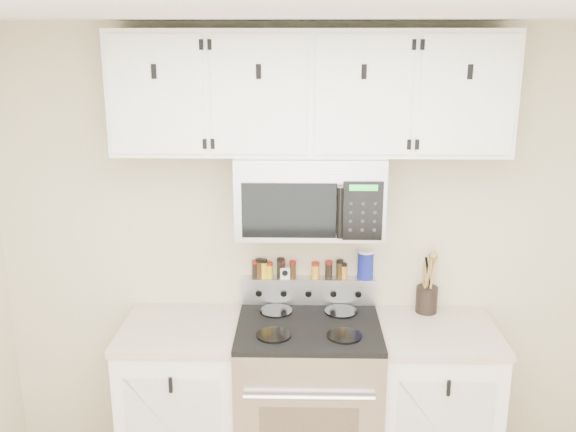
{
  "coord_description": "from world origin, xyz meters",
  "views": [
    {
      "loc": [
        -0.04,
        -1.7,
        2.42
      ],
      "look_at": [
        -0.11,
        1.45,
        1.54
      ],
      "focal_mm": 40.0,
      "sensor_mm": 36.0,
      "label": 1
    }
  ],
  "objects_px": {
    "utensil_crock": "(427,297)",
    "salt_canister": "(365,264)",
    "microwave": "(310,194)",
    "range": "(308,400)"
  },
  "relations": [
    {
      "from": "utensil_crock",
      "to": "salt_canister",
      "type": "xyz_separation_m",
      "value": [
        -0.34,
        0.05,
        0.18
      ]
    },
    {
      "from": "utensil_crock",
      "to": "range",
      "type": "bearing_deg",
      "value": -160.77
    },
    {
      "from": "microwave",
      "to": "utensil_crock",
      "type": "height_order",
      "value": "microwave"
    },
    {
      "from": "salt_canister",
      "to": "range",
      "type": "bearing_deg",
      "value": -138.65
    },
    {
      "from": "microwave",
      "to": "salt_canister",
      "type": "relative_size",
      "value": 4.58
    },
    {
      "from": "salt_canister",
      "to": "utensil_crock",
      "type": "bearing_deg",
      "value": -8.26
    },
    {
      "from": "range",
      "to": "utensil_crock",
      "type": "xyz_separation_m",
      "value": [
        0.67,
        0.23,
        0.52
      ]
    },
    {
      "from": "range",
      "to": "utensil_crock",
      "type": "distance_m",
      "value": 0.88
    },
    {
      "from": "utensil_crock",
      "to": "salt_canister",
      "type": "distance_m",
      "value": 0.39
    },
    {
      "from": "microwave",
      "to": "salt_canister",
      "type": "xyz_separation_m",
      "value": [
        0.32,
        0.16,
        -0.45
      ]
    }
  ]
}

